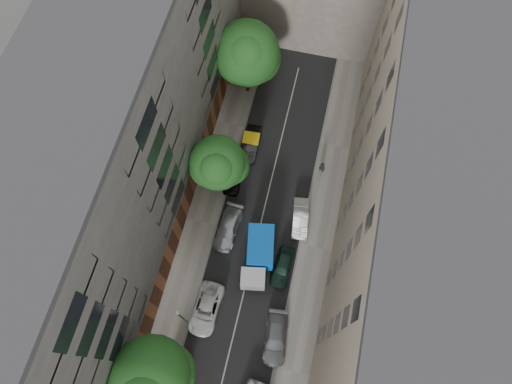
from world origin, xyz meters
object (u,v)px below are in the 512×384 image
(tree_near, at_px, (152,378))
(lamp_post, at_px, (181,317))
(car_right_3, at_px, (300,218))
(car_right_1, at_px, (276,338))
(car_left_1, at_px, (179,374))
(car_left_3, at_px, (228,228))
(car_left_5, at_px, (251,143))
(pedestrian, at_px, (322,167))
(car_right_2, at_px, (283,266))
(tarp_truck, at_px, (258,256))
(tree_far, at_px, (247,56))
(car_left_2, at_px, (206,309))
(tree_mid, at_px, (218,165))
(car_left_4, at_px, (234,177))

(tree_near, distance_m, lamp_post, 5.41)
(car_right_3, bearing_deg, car_right_1, -97.93)
(car_left_1, relative_size, car_left_3, 0.88)
(tree_near, bearing_deg, car_left_5, 85.75)
(pedestrian, bearing_deg, car_left_5, 11.13)
(car_right_2, bearing_deg, tarp_truck, 179.40)
(tarp_truck, xyz_separation_m, car_right_3, (2.96, 4.70, -0.78))
(car_right_2, distance_m, tree_far, 20.28)
(car_left_2, distance_m, tree_mid, 12.64)
(tree_near, bearing_deg, car_left_2, 74.53)
(lamp_post, bearing_deg, car_left_1, -81.86)
(tree_near, distance_m, tree_far, 29.43)
(tree_mid, bearing_deg, tarp_truck, -51.00)
(car_left_5, bearing_deg, car_right_3, -49.47)
(car_left_2, relative_size, tree_far, 0.52)
(tree_mid, bearing_deg, car_right_2, -41.28)
(tree_far, bearing_deg, car_right_3, -57.92)
(car_left_1, height_order, car_left_5, car_left_5)
(car_left_5, xyz_separation_m, car_right_1, (6.40, -17.80, -0.01))
(car_right_2, height_order, car_right_3, car_right_2)
(car_right_2, bearing_deg, car_left_1, -116.61)
(car_left_4, relative_size, car_right_3, 0.98)
(tarp_truck, distance_m, tree_far, 19.15)
(car_left_1, relative_size, pedestrian, 2.43)
(tree_mid, xyz_separation_m, pedestrian, (9.12, 3.96, -4.12))
(tarp_truck, height_order, car_left_5, tarp_truck)
(car_left_1, relative_size, car_right_2, 1.05)
(car_left_4, xyz_separation_m, tree_far, (-1.08, 10.43, 5.21))
(lamp_post, bearing_deg, car_left_3, 81.16)
(car_left_5, bearing_deg, lamp_post, -97.41)
(car_right_2, height_order, tree_mid, tree_mid)
(lamp_post, bearing_deg, tree_far, 91.13)
(tarp_truck, distance_m, car_left_3, 4.12)
(car_left_4, bearing_deg, car_left_2, -88.59)
(car_right_1, distance_m, pedestrian, 16.70)
(car_right_3, distance_m, tree_near, 19.00)
(car_left_4, xyz_separation_m, lamp_post, (-0.60, -14.24, 3.04))
(car_left_3, bearing_deg, lamp_post, -94.87)
(car_left_5, relative_size, lamp_post, 0.73)
(car_right_2, bearing_deg, tree_near, -118.66)
(tree_mid, distance_m, pedestrian, 10.76)
(car_left_3, height_order, pedestrian, pedestrian)
(car_left_2, distance_m, car_left_4, 12.86)
(car_right_1, bearing_deg, car_left_5, 103.31)
(car_right_3, bearing_deg, car_left_5, 125.42)
(tree_far, bearing_deg, pedestrian, -39.27)
(car_right_3, bearing_deg, car_left_4, 150.99)
(car_right_3, bearing_deg, lamp_post, -132.13)
(tarp_truck, relative_size, tree_mid, 0.79)
(tarp_truck, bearing_deg, pedestrian, 58.40)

